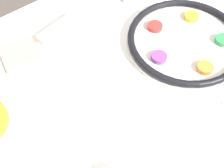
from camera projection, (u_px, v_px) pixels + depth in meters
name	position (u px, v px, depth m)	size (l,w,h in m)	color
ground_plane	(134.00, 167.00, 1.49)	(8.00, 8.00, 0.00)	#564C47
dining_table	(139.00, 130.00, 1.18)	(1.53, 0.87, 0.77)	white
seder_plate	(187.00, 41.00, 0.90)	(0.34, 0.34, 0.03)	silver
fruit_stand	(6.00, 134.00, 0.63)	(0.22, 0.22, 0.13)	silver
bread_plate	(21.00, 56.00, 0.88)	(0.16, 0.16, 0.02)	silver
napkin_roll	(59.00, 28.00, 0.92)	(0.16, 0.07, 0.04)	white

